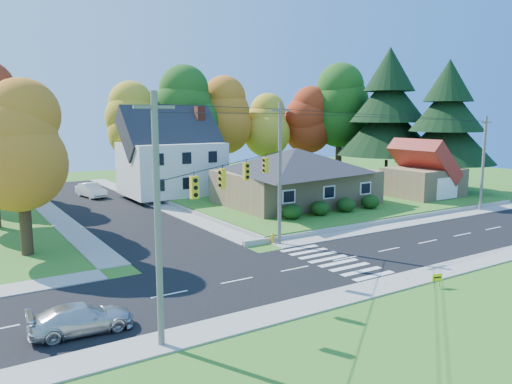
% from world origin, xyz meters
% --- Properties ---
extents(ground, '(120.00, 120.00, 0.00)m').
position_xyz_m(ground, '(0.00, 0.00, 0.00)').
color(ground, '#3D7923').
extents(road_main, '(90.00, 8.00, 0.02)m').
position_xyz_m(road_main, '(0.00, 0.00, 0.01)').
color(road_main, black).
rests_on(road_main, ground).
extents(road_cross, '(8.00, 44.00, 0.02)m').
position_xyz_m(road_cross, '(-8.00, 26.00, 0.01)').
color(road_cross, black).
rests_on(road_cross, ground).
extents(sidewalk_north, '(90.00, 2.00, 0.08)m').
position_xyz_m(sidewalk_north, '(0.00, 5.00, 0.04)').
color(sidewalk_north, '#9C9A90').
rests_on(sidewalk_north, ground).
extents(sidewalk_south, '(90.00, 2.00, 0.08)m').
position_xyz_m(sidewalk_south, '(0.00, -5.00, 0.04)').
color(sidewalk_south, '#9C9A90').
rests_on(sidewalk_south, ground).
extents(lawn, '(30.00, 30.00, 0.50)m').
position_xyz_m(lawn, '(13.00, 21.00, 0.25)').
color(lawn, '#3D7923').
rests_on(lawn, ground).
extents(ranch_house, '(14.60, 10.60, 5.40)m').
position_xyz_m(ranch_house, '(8.00, 16.00, 3.27)').
color(ranch_house, tan).
rests_on(ranch_house, lawn).
extents(colonial_house, '(10.40, 8.40, 9.60)m').
position_xyz_m(colonial_house, '(0.04, 28.00, 4.58)').
color(colonial_house, silver).
rests_on(colonial_house, lawn).
extents(garage, '(7.30, 6.30, 4.60)m').
position_xyz_m(garage, '(22.00, 11.99, 2.84)').
color(garage, tan).
rests_on(garage, lawn).
extents(hedge_row, '(10.70, 1.70, 1.27)m').
position_xyz_m(hedge_row, '(7.50, 9.80, 1.14)').
color(hedge_row, '#163A10').
rests_on(hedge_row, lawn).
extents(traffic_infrastructure, '(38.10, 10.66, 10.00)m').
position_xyz_m(traffic_infrastructure, '(-0.15, 1.35, 5.15)').
color(traffic_infrastructure, '#666059').
rests_on(traffic_infrastructure, ground).
extents(tree_lot_0, '(6.72, 6.72, 12.51)m').
position_xyz_m(tree_lot_0, '(-2.00, 34.00, 8.31)').
color(tree_lot_0, '#3F2A19').
rests_on(tree_lot_0, lawn).
extents(tree_lot_1, '(7.84, 7.84, 14.60)m').
position_xyz_m(tree_lot_1, '(4.00, 33.00, 9.61)').
color(tree_lot_1, '#3F2A19').
rests_on(tree_lot_1, lawn).
extents(tree_lot_2, '(7.28, 7.28, 13.56)m').
position_xyz_m(tree_lot_2, '(10.00, 34.00, 8.96)').
color(tree_lot_2, '#3F2A19').
rests_on(tree_lot_2, lawn).
extents(tree_lot_3, '(6.16, 6.16, 11.47)m').
position_xyz_m(tree_lot_3, '(16.00, 33.00, 7.65)').
color(tree_lot_3, '#3F2A19').
rests_on(tree_lot_3, lawn).
extents(tree_lot_4, '(6.72, 6.72, 12.51)m').
position_xyz_m(tree_lot_4, '(22.00, 32.00, 8.31)').
color(tree_lot_4, '#3F2A19').
rests_on(tree_lot_4, lawn).
extents(tree_lot_5, '(8.40, 8.40, 15.64)m').
position_xyz_m(tree_lot_5, '(26.00, 30.00, 10.27)').
color(tree_lot_5, '#3F2A19').
rests_on(tree_lot_5, lawn).
extents(conifer_east_a, '(12.80, 12.80, 16.96)m').
position_xyz_m(conifer_east_a, '(27.00, 22.00, 9.39)').
color(conifer_east_a, '#3F2A19').
rests_on(conifer_east_a, lawn).
extents(conifer_east_b, '(11.20, 11.20, 14.84)m').
position_xyz_m(conifer_east_b, '(28.00, 14.00, 8.28)').
color(conifer_east_b, '#3F2A19').
rests_on(conifer_east_b, lawn).
extents(tree_west_0, '(6.16, 6.16, 11.47)m').
position_xyz_m(tree_west_0, '(-17.00, 12.00, 7.15)').
color(tree_west_0, '#3F2A19').
rests_on(tree_west_0, ground).
extents(silver_sedan, '(4.37, 2.04, 1.23)m').
position_xyz_m(silver_sedan, '(-16.88, -2.26, 0.64)').
color(silver_sedan, silver).
rests_on(silver_sedan, road_main).
extents(white_car, '(2.57, 5.02, 1.58)m').
position_xyz_m(white_car, '(-7.52, 33.06, 0.81)').
color(white_car, white).
rests_on(white_car, road_cross).
extents(fire_hydrant, '(0.45, 0.35, 0.78)m').
position_xyz_m(fire_hydrant, '(-1.80, 5.60, 0.37)').
color(fire_hydrant, gold).
rests_on(fire_hydrant, ground).
extents(yard_sign, '(0.58, 0.21, 0.75)m').
position_xyz_m(yard_sign, '(0.50, -6.61, 0.53)').
color(yard_sign, black).
rests_on(yard_sign, ground).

